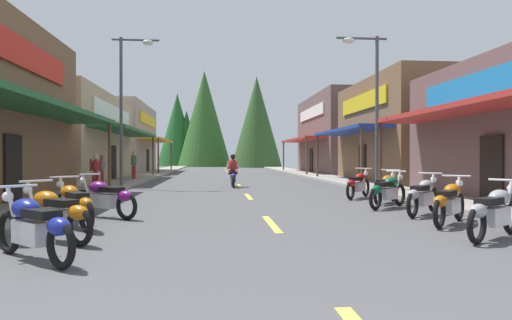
{
  "coord_description": "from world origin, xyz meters",
  "views": [
    {
      "loc": [
        -1.22,
        -0.94,
        1.45
      ],
      "look_at": [
        1.06,
        23.36,
        1.25
      ],
      "focal_mm": 31.22,
      "sensor_mm": 36.0,
      "label": 1
    }
  ],
  "objects_px": {
    "motorcycle_parked_left_1": "(54,213)",
    "motorcycle_parked_left_2": "(73,204)",
    "motorcycle_parked_right_4": "(385,187)",
    "pedestrian_waiting": "(134,164)",
    "motorcycle_parked_right_2": "(423,195)",
    "pedestrian_strolling": "(96,170)",
    "motorcycle_parked_left_0": "(34,226)",
    "streetlamp_left": "(128,92)",
    "motorcycle_parked_right_5": "(358,184)",
    "rider_cruising_lead": "(233,173)",
    "streetlamp_right": "(370,91)",
    "motorcycle_parked_right_3": "(388,191)",
    "motorcycle_parked_right_0": "(494,211)",
    "pedestrian_by_shop": "(102,169)",
    "motorcycle_parked_right_1": "(449,202)",
    "motorcycle_parked_left_3": "(105,197)"
  },
  "relations": [
    {
      "from": "motorcycle_parked_left_1",
      "to": "motorcycle_parked_left_2",
      "type": "height_order",
      "value": "same"
    },
    {
      "from": "motorcycle_parked_right_4",
      "to": "pedestrian_waiting",
      "type": "distance_m",
      "value": 16.8
    },
    {
      "from": "motorcycle_parked_right_2",
      "to": "pedestrian_strolling",
      "type": "distance_m",
      "value": 13.42
    },
    {
      "from": "motorcycle_parked_left_0",
      "to": "motorcycle_parked_left_1",
      "type": "height_order",
      "value": "same"
    },
    {
      "from": "streetlamp_left",
      "to": "motorcycle_parked_left_1",
      "type": "height_order",
      "value": "streetlamp_left"
    },
    {
      "from": "motorcycle_parked_right_5",
      "to": "rider_cruising_lead",
      "type": "height_order",
      "value": "rider_cruising_lead"
    },
    {
      "from": "motorcycle_parked_left_0",
      "to": "streetlamp_left",
      "type": "bearing_deg",
      "value": -40.96
    },
    {
      "from": "streetlamp_right",
      "to": "motorcycle_parked_right_3",
      "type": "xyz_separation_m",
      "value": [
        -1.45,
        -5.56,
        -3.64
      ]
    },
    {
      "from": "motorcycle_parked_right_0",
      "to": "pedestrian_by_shop",
      "type": "xyz_separation_m",
      "value": [
        -10.0,
        13.48,
        0.41
      ]
    },
    {
      "from": "motorcycle_parked_left_1",
      "to": "pedestrian_waiting",
      "type": "relative_size",
      "value": 0.99
    },
    {
      "from": "motorcycle_parked_right_3",
      "to": "motorcycle_parked_left_0",
      "type": "bearing_deg",
      "value": 175.65
    },
    {
      "from": "streetlamp_left",
      "to": "motorcycle_parked_right_3",
      "type": "distance_m",
      "value": 12.76
    },
    {
      "from": "streetlamp_left",
      "to": "motorcycle_parked_left_2",
      "type": "distance_m",
      "value": 11.96
    },
    {
      "from": "motorcycle_parked_right_3",
      "to": "pedestrian_strolling",
      "type": "relative_size",
      "value": 1.06
    },
    {
      "from": "motorcycle_parked_right_0",
      "to": "motorcycle_parked_right_2",
      "type": "bearing_deg",
      "value": 49.58
    },
    {
      "from": "motorcycle_parked_right_1",
      "to": "motorcycle_parked_right_2",
      "type": "bearing_deg",
      "value": 37.4
    },
    {
      "from": "motorcycle_parked_right_2",
      "to": "motorcycle_parked_left_3",
      "type": "relative_size",
      "value": 0.89
    },
    {
      "from": "streetlamp_right",
      "to": "motorcycle_parked_left_1",
      "type": "distance_m",
      "value": 13.86
    },
    {
      "from": "motorcycle_parked_left_2",
      "to": "rider_cruising_lead",
      "type": "distance_m",
      "value": 12.36
    },
    {
      "from": "motorcycle_parked_right_4",
      "to": "motorcycle_parked_left_1",
      "type": "distance_m",
      "value": 9.73
    },
    {
      "from": "motorcycle_parked_left_2",
      "to": "rider_cruising_lead",
      "type": "relative_size",
      "value": 0.84
    },
    {
      "from": "pedestrian_waiting",
      "to": "streetlamp_left",
      "type": "bearing_deg",
      "value": -62.97
    },
    {
      "from": "motorcycle_parked_left_2",
      "to": "rider_cruising_lead",
      "type": "bearing_deg",
      "value": -53.26
    },
    {
      "from": "motorcycle_parked_left_1",
      "to": "pedestrian_waiting",
      "type": "bearing_deg",
      "value": -44.77
    },
    {
      "from": "motorcycle_parked_left_0",
      "to": "motorcycle_parked_left_2",
      "type": "xyz_separation_m",
      "value": [
        -0.36,
        2.89,
        0.0
      ]
    },
    {
      "from": "motorcycle_parked_right_1",
      "to": "pedestrian_waiting",
      "type": "height_order",
      "value": "pedestrian_waiting"
    },
    {
      "from": "streetlamp_left",
      "to": "pedestrian_strolling",
      "type": "xyz_separation_m",
      "value": [
        -1.11,
        -1.21,
        -3.49
      ]
    },
    {
      "from": "motorcycle_parked_left_2",
      "to": "pedestrian_waiting",
      "type": "relative_size",
      "value": 1.03
    },
    {
      "from": "streetlamp_right",
      "to": "motorcycle_parked_left_0",
      "type": "relative_size",
      "value": 3.92
    },
    {
      "from": "motorcycle_parked_right_2",
      "to": "pedestrian_strolling",
      "type": "relative_size",
      "value": 1.02
    },
    {
      "from": "pedestrian_by_shop",
      "to": "motorcycle_parked_left_3",
      "type": "bearing_deg",
      "value": -89.85
    },
    {
      "from": "motorcycle_parked_left_0",
      "to": "rider_cruising_lead",
      "type": "height_order",
      "value": "rider_cruising_lead"
    },
    {
      "from": "motorcycle_parked_left_0",
      "to": "pedestrian_strolling",
      "type": "bearing_deg",
      "value": -35.62
    },
    {
      "from": "streetlamp_right",
      "to": "motorcycle_parked_right_4",
      "type": "relative_size",
      "value": 3.68
    },
    {
      "from": "streetlamp_left",
      "to": "motorcycle_parked_left_3",
      "type": "distance_m",
      "value": 10.61
    },
    {
      "from": "pedestrian_strolling",
      "to": "pedestrian_by_shop",
      "type": "bearing_deg",
      "value": -49.44
    },
    {
      "from": "motorcycle_parked_left_3",
      "to": "rider_cruising_lead",
      "type": "height_order",
      "value": "rider_cruising_lead"
    },
    {
      "from": "streetlamp_left",
      "to": "motorcycle_parked_right_0",
      "type": "bearing_deg",
      "value": -56.28
    },
    {
      "from": "streetlamp_right",
      "to": "motorcycle_parked_left_3",
      "type": "distance_m",
      "value": 11.84
    },
    {
      "from": "motorcycle_parked_right_2",
      "to": "motorcycle_parked_left_1",
      "type": "bearing_deg",
      "value": 153.89
    },
    {
      "from": "motorcycle_parked_left_0",
      "to": "pedestrian_by_shop",
      "type": "distance_m",
      "value": 14.7
    },
    {
      "from": "streetlamp_left",
      "to": "pedestrian_waiting",
      "type": "bearing_deg",
      "value": 97.78
    },
    {
      "from": "motorcycle_parked_right_5",
      "to": "pedestrian_by_shop",
      "type": "xyz_separation_m",
      "value": [
        -10.08,
        5.81,
        0.41
      ]
    },
    {
      "from": "streetlamp_left",
      "to": "streetlamp_right",
      "type": "xyz_separation_m",
      "value": [
        10.22,
        -2.87,
        -0.25
      ]
    },
    {
      "from": "streetlamp_left",
      "to": "motorcycle_parked_left_2",
      "type": "relative_size",
      "value": 3.8
    },
    {
      "from": "streetlamp_right",
      "to": "motorcycle_parked_left_2",
      "type": "bearing_deg",
      "value": -137.53
    },
    {
      "from": "motorcycle_parked_right_4",
      "to": "motorcycle_parked_left_3",
      "type": "distance_m",
      "value": 8.28
    },
    {
      "from": "streetlamp_right",
      "to": "motorcycle_parked_right_0",
      "type": "bearing_deg",
      "value": -97.88
    },
    {
      "from": "motorcycle_parked_right_0",
      "to": "motorcycle_parked_left_3",
      "type": "height_order",
      "value": "same"
    },
    {
      "from": "motorcycle_parked_right_2",
      "to": "motorcycle_parked_right_3",
      "type": "height_order",
      "value": "same"
    }
  ]
}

